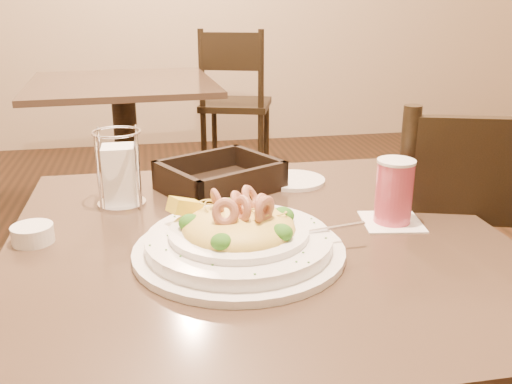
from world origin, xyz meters
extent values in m
cube|color=#4F3C2D|center=(0.00, 0.00, 0.70)|extent=(0.90, 0.90, 0.03)
cylinder|color=black|center=(-0.31, 2.00, 0.01)|extent=(0.52, 0.52, 0.03)
cylinder|color=black|center=(-0.31, 2.00, 0.36)|extent=(0.12, 0.12, 0.65)
cube|color=#4F3C2D|center=(-0.31, 2.00, 0.70)|extent=(0.95, 0.95, 0.03)
cube|color=black|center=(0.55, 0.20, 0.45)|extent=(0.53, 0.53, 0.04)
cylinder|color=black|center=(0.77, 0.32, 0.21)|extent=(0.04, 0.04, 0.43)
cylinder|color=black|center=(0.43, 0.42, 0.21)|extent=(0.04, 0.04, 0.43)
cylinder|color=black|center=(0.32, 0.08, 0.70)|extent=(0.04, 0.04, 0.46)
cube|color=black|center=(0.49, 0.03, 0.80)|extent=(0.35, 0.13, 0.22)
cube|color=black|center=(0.36, 2.66, 0.45)|extent=(0.53, 0.53, 0.04)
cylinder|color=black|center=(0.59, 2.77, 0.21)|extent=(0.04, 0.04, 0.43)
cylinder|color=black|center=(0.25, 2.88, 0.21)|extent=(0.04, 0.04, 0.43)
cylinder|color=black|center=(0.48, 2.43, 0.21)|extent=(0.04, 0.04, 0.43)
cylinder|color=black|center=(0.14, 2.54, 0.21)|extent=(0.04, 0.04, 0.43)
cylinder|color=black|center=(0.48, 2.43, 0.70)|extent=(0.04, 0.04, 0.46)
cylinder|color=black|center=(0.14, 2.54, 0.70)|extent=(0.04, 0.04, 0.46)
cube|color=black|center=(0.31, 2.48, 0.80)|extent=(0.35, 0.14, 0.22)
cylinder|color=white|center=(-0.05, -0.07, 0.72)|extent=(0.36, 0.36, 0.01)
cylinder|color=white|center=(-0.05, -0.07, 0.74)|extent=(0.32, 0.32, 0.02)
cylinder|color=white|center=(-0.05, -0.07, 0.76)|extent=(0.24, 0.24, 0.01)
ellipsoid|color=#D8BD4F|center=(-0.05, -0.07, 0.76)|extent=(0.19, 0.19, 0.07)
cube|color=yellow|center=(-0.13, 0.01, 0.78)|extent=(0.07, 0.06, 0.04)
cube|color=silver|center=(0.11, -0.08, 0.75)|extent=(0.14, 0.01, 0.01)
cube|color=silver|center=(0.03, -0.08, 0.76)|extent=(0.03, 0.02, 0.00)
torus|color=#D8BD4F|center=(-0.06, -0.08, 0.79)|extent=(0.04, 0.04, 0.01)
torus|color=#D8BD4F|center=(-0.07, -0.10, 0.78)|extent=(0.05, 0.04, 0.04)
torus|color=#D8BD4F|center=(-0.02, -0.05, 0.79)|extent=(0.05, 0.05, 0.02)
torus|color=#D8BD4F|center=(-0.07, -0.04, 0.78)|extent=(0.06, 0.06, 0.03)
torus|color=#D8BD4F|center=(-0.02, -0.04, 0.78)|extent=(0.05, 0.05, 0.02)
torus|color=#D8BD4F|center=(-0.02, -0.09, 0.79)|extent=(0.07, 0.07, 0.03)
torus|color=#D8BD4F|center=(0.02, -0.07, 0.78)|extent=(0.05, 0.05, 0.02)
torus|color=#D8BD4F|center=(-0.04, -0.09, 0.79)|extent=(0.04, 0.04, 0.02)
torus|color=#D8BD4F|center=(-0.03, -0.08, 0.78)|extent=(0.06, 0.06, 0.03)
torus|color=#D8BD4F|center=(-0.04, -0.07, 0.78)|extent=(0.04, 0.04, 0.02)
torus|color=#D8BD4F|center=(-0.09, -0.02, 0.80)|extent=(0.04, 0.04, 0.00)
torus|color=#D8BD4F|center=(-0.08, -0.04, 0.79)|extent=(0.04, 0.04, 0.03)
torus|color=#D8BD4F|center=(-0.06, -0.07, 0.78)|extent=(0.03, 0.03, 0.02)
torus|color=#D8BD4F|center=(-0.02, -0.06, 0.79)|extent=(0.06, 0.06, 0.03)
torus|color=tan|center=(-0.02, -0.04, 0.81)|extent=(0.05, 0.06, 0.05)
torus|color=tan|center=(-0.04, -0.07, 0.81)|extent=(0.05, 0.05, 0.05)
torus|color=tan|center=(-0.01, -0.10, 0.81)|extent=(0.04, 0.05, 0.04)
torus|color=tan|center=(-0.01, -0.09, 0.81)|extent=(0.05, 0.05, 0.05)
torus|color=tan|center=(-0.08, -0.05, 0.81)|extent=(0.03, 0.05, 0.05)
torus|color=tan|center=(-0.07, -0.10, 0.81)|extent=(0.05, 0.04, 0.05)
torus|color=tan|center=(-0.04, -0.09, 0.81)|extent=(0.04, 0.05, 0.05)
torus|color=tan|center=(-0.01, -0.10, 0.81)|extent=(0.05, 0.04, 0.05)
ellipsoid|color=#205714|center=(0.03, -0.05, 0.77)|extent=(0.04, 0.04, 0.03)
ellipsoid|color=#205714|center=(-0.05, 0.01, 0.77)|extent=(0.04, 0.04, 0.03)
ellipsoid|color=#205714|center=(-0.13, -0.05, 0.77)|extent=(0.04, 0.04, 0.03)
ellipsoid|color=#205714|center=(-0.08, -0.14, 0.77)|extent=(0.04, 0.04, 0.03)
ellipsoid|color=#205714|center=(0.01, -0.12, 0.77)|extent=(0.04, 0.04, 0.03)
cube|color=#266619|center=(-0.12, 0.04, 0.75)|extent=(0.00, 0.00, 0.00)
cube|color=#266619|center=(-0.15, -0.13, 0.75)|extent=(0.00, 0.00, 0.00)
cube|color=#266619|center=(-0.17, -0.11, 0.75)|extent=(0.00, 0.00, 0.00)
cube|color=#266619|center=(0.04, -0.15, 0.75)|extent=(0.00, 0.00, 0.00)
cube|color=#266619|center=(-0.15, 0.04, 0.75)|extent=(0.00, 0.00, 0.00)
cube|color=#266619|center=(-0.05, -0.21, 0.75)|extent=(0.00, 0.00, 0.00)
cube|color=#266619|center=(0.09, -0.11, 0.75)|extent=(0.00, 0.00, 0.00)
cube|color=#266619|center=(-0.19, -0.08, 0.75)|extent=(0.00, 0.00, 0.00)
cube|color=#266619|center=(-0.05, 0.08, 0.75)|extent=(0.00, 0.00, 0.00)
cube|color=#266619|center=(-0.10, 0.04, 0.75)|extent=(0.00, 0.00, 0.00)
cube|color=#266619|center=(0.04, -0.19, 0.75)|extent=(0.00, 0.00, 0.00)
cube|color=#266619|center=(-0.16, -0.05, 0.75)|extent=(0.00, 0.00, 0.00)
cube|color=#266619|center=(0.02, 0.05, 0.75)|extent=(0.00, 0.00, 0.00)
cube|color=#266619|center=(0.09, -0.04, 0.75)|extent=(0.00, 0.00, 0.00)
cube|color=#266619|center=(0.02, -0.18, 0.75)|extent=(0.00, 0.00, 0.00)
cube|color=#266619|center=(-0.10, -0.17, 0.75)|extent=(0.00, 0.00, 0.00)
cube|color=#266619|center=(0.09, -0.02, 0.75)|extent=(0.00, 0.00, 0.00)
cube|color=white|center=(0.27, 0.02, 0.71)|extent=(0.13, 0.13, 0.00)
cylinder|color=#C5455D|center=(0.27, 0.02, 0.78)|extent=(0.07, 0.07, 0.12)
cylinder|color=white|center=(0.27, 0.02, 0.84)|extent=(0.07, 0.07, 0.01)
cube|color=black|center=(-0.03, 0.28, 0.72)|extent=(0.30, 0.28, 0.02)
cube|color=black|center=(0.06, 0.33, 0.76)|extent=(0.10, 0.18, 0.05)
cube|color=black|center=(-0.13, 0.22, 0.76)|extent=(0.10, 0.18, 0.05)
cube|color=black|center=(-0.08, 0.36, 0.76)|extent=(0.22, 0.12, 0.05)
cube|color=black|center=(0.01, 0.19, 0.76)|extent=(0.22, 0.12, 0.05)
cylinder|color=silver|center=(-0.25, 0.22, 0.72)|extent=(0.10, 0.10, 0.01)
torus|color=silver|center=(-0.25, 0.22, 0.87)|extent=(0.10, 0.10, 0.01)
cube|color=white|center=(-0.25, 0.22, 0.78)|extent=(0.07, 0.07, 0.12)
cylinder|color=silver|center=(-0.29, 0.18, 0.80)|extent=(0.01, 0.01, 0.16)
cylinder|color=silver|center=(-0.21, 0.18, 0.80)|extent=(0.01, 0.01, 0.16)
cylinder|color=silver|center=(-0.29, 0.26, 0.80)|extent=(0.01, 0.01, 0.16)
cylinder|color=silver|center=(-0.21, 0.26, 0.80)|extent=(0.01, 0.01, 0.16)
cylinder|color=white|center=(0.14, 0.29, 0.72)|extent=(0.15, 0.15, 0.01)
cylinder|color=white|center=(-0.40, 0.05, 0.73)|extent=(0.09, 0.09, 0.03)
camera|label=1|loc=(-0.18, -0.94, 1.14)|focal=40.00mm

